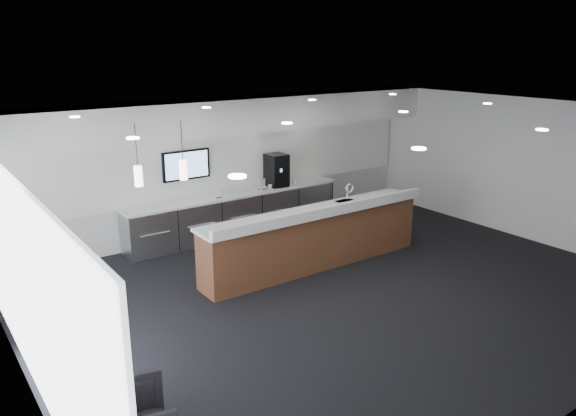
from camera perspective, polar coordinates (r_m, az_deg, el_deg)
ground at (r=9.75m, az=5.73°, el=-8.40°), size 10.00×10.00×0.00m
ceiling at (r=8.92m, az=6.28°, el=9.37°), size 10.00×8.00×0.02m
back_wall at (r=12.41m, az=-6.29°, el=4.33°), size 10.00×0.02×3.00m
left_wall at (r=7.16m, az=-25.94°, el=-6.45°), size 0.02×8.00×3.00m
right_wall at (r=13.00m, az=22.85°, el=3.68°), size 0.02×8.00×3.00m
soffit_bulkhead at (r=11.84m, az=-5.38°, el=9.41°), size 10.00×0.90×0.70m
alcove_panel at (r=12.37m, az=-6.23°, el=4.76°), size 9.80×0.06×1.40m
window_blinds_wall at (r=7.16m, az=-25.63°, el=-6.40°), size 0.04×7.36×2.55m
back_credenza at (r=12.36m, az=-5.32°, el=-0.59°), size 5.06×0.66×0.95m
wall_tv at (r=11.86m, az=-10.31°, el=4.33°), size 1.05×0.08×0.62m
pendant_left at (r=8.40m, az=-10.01°, el=3.58°), size 0.12×0.12×0.30m
pendant_right at (r=8.13m, az=-14.45°, el=2.89°), size 0.12×0.12×0.30m
ceiling_can_lights at (r=8.93m, az=6.27°, el=9.18°), size 7.00×5.00×0.02m
service_counter at (r=10.55m, az=2.73°, el=-2.99°), size 4.70×0.79×1.49m
coffee_machine at (r=12.74m, az=-1.18°, el=3.88°), size 0.42×0.55×0.73m
info_sign_left at (r=11.88m, az=-7.04°, el=1.57°), size 0.16×0.03×0.22m
info_sign_right at (r=12.45m, az=-2.61°, el=2.42°), size 0.18×0.08×0.24m
lounge_guest at (r=6.61m, az=-20.08°, el=-14.18°), size 0.67×0.72×1.65m
cup_0 at (r=12.93m, az=0.75°, el=2.63°), size 0.10×0.10×0.09m
cup_1 at (r=12.85m, az=0.25°, el=2.54°), size 0.14×0.14×0.09m
cup_2 at (r=12.77m, az=-0.26°, el=2.45°), size 0.12×0.12×0.09m
cup_3 at (r=12.70m, az=-0.78°, el=2.36°), size 0.13×0.13×0.09m
cup_4 at (r=12.62m, az=-1.30°, el=2.27°), size 0.13×0.13×0.09m
cup_5 at (r=12.55m, az=-1.83°, el=2.18°), size 0.11×0.11×0.09m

